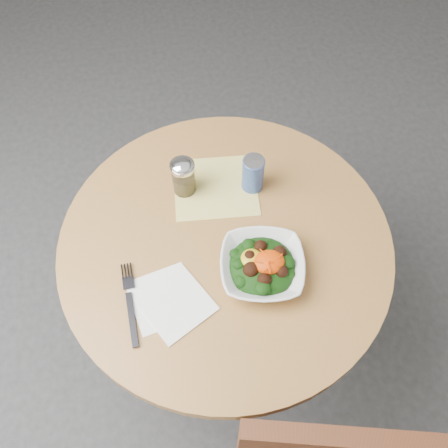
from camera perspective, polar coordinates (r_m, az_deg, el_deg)
name	(u,v)px	position (r m, az deg, el deg)	size (l,w,h in m)	color
ground	(225,334)	(2.03, 0.10, -12.41)	(6.00, 6.00, 0.00)	#2E2E31
table	(225,273)	(1.51, 0.14, -5.59)	(0.90, 0.90, 0.75)	black
cloth_napkin	(216,187)	(1.43, -0.96, 4.23)	(0.24, 0.22, 0.00)	#DABC0B
paper_napkins	(169,301)	(1.27, -6.25, -8.76)	(0.23, 0.22, 0.00)	white
salad_bowl	(262,266)	(1.27, 4.38, -4.80)	(0.25, 0.25, 0.08)	white
fork	(130,301)	(1.28, -10.69, -8.61)	(0.03, 0.23, 0.00)	black
spice_shaker	(183,176)	(1.39, -4.67, 5.44)	(0.07, 0.07, 0.12)	silver
beverage_can	(253,174)	(1.39, 3.33, 5.76)	(0.06, 0.06, 0.12)	navy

